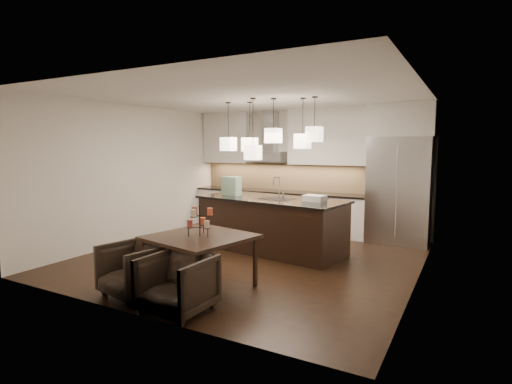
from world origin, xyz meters
The scene contains 37 objects.
floor centered at (0.00, 0.00, -0.01)m, with size 5.50×5.50×0.02m, color black.
ceiling centered at (0.00, 0.00, 2.81)m, with size 5.50×5.50×0.02m, color white.
wall_back centered at (0.00, 2.76, 1.40)m, with size 5.50×0.02×2.80m, color silver.
wall_front centered at (0.00, -2.76, 1.40)m, with size 5.50×0.02×2.80m, color silver.
wall_left centered at (-2.76, 0.00, 1.40)m, with size 0.02×5.50×2.80m, color silver.
wall_right centered at (2.76, 0.00, 1.40)m, with size 0.02×5.50×2.80m, color silver.
refrigerator centered at (2.10, 2.38, 1.07)m, with size 1.20×0.72×2.15m, color #B7B7BA.
fridge_panel centered at (2.10, 2.38, 2.47)m, with size 1.26×0.72×0.65m, color silver.
lower_cabinets centered at (-0.62, 2.43, 0.44)m, with size 4.21×0.62×0.88m, color silver.
countertop centered at (-0.62, 2.43, 0.90)m, with size 4.21×0.66×0.04m, color black.
backsplash centered at (-0.62, 2.73, 1.24)m, with size 4.21×0.02×0.63m, color tan.
upper_cab_left centered at (-2.10, 2.57, 2.17)m, with size 1.25×0.35×1.25m, color silver.
upper_cab_right centered at (0.55, 2.57, 2.17)m, with size 1.86×0.35×1.25m, color silver.
hood_canopy centered at (-0.93, 2.48, 1.72)m, with size 0.90×0.52×0.24m, color #B7B7BA.
hood_chimney centered at (-0.93, 2.59, 2.32)m, with size 0.30×0.28×0.96m, color #B7B7BA.
fruit_bowl centered at (-1.79, 2.38, 0.95)m, with size 0.26×0.26×0.06m, color silver.
island_body centered at (0.10, 0.61, 0.48)m, with size 2.71×1.09×0.96m, color black.
island_top centered at (0.10, 0.61, 0.98)m, with size 2.80×1.17×0.04m, color black.
faucet centered at (0.22, 0.70, 1.20)m, with size 0.11×0.26×0.41m, color silver, non-canonical shape.
tote_bag centered at (-0.80, 0.65, 1.18)m, with size 0.37×0.20×0.37m, color #1A5E3F.
food_container centered at (0.97, 0.58, 1.05)m, with size 0.37×0.26×0.11m, color silver.
dining_table centered at (0.13, -1.66, 0.37)m, with size 1.24×1.24×0.74m, color black, non-canonical shape.
candelabra centered at (0.13, -1.66, 0.96)m, with size 0.36×0.36×0.43m, color black, non-canonical shape.
candle_a centered at (0.27, -1.68, 0.92)m, with size 0.08×0.08×0.10m, color beige.
candle_b centered at (0.09, -1.53, 0.92)m, with size 0.08×0.08×0.10m, color #E0562F.
candle_c centered at (0.04, -1.76, 0.92)m, with size 0.08×0.08×0.10m, color #9C3A31.
candle_d centered at (0.26, -1.59, 1.07)m, with size 0.08×0.08×0.10m, color #E0562F.
candle_e centered at (0.01, -1.61, 1.07)m, with size 0.08×0.08×0.10m, color #9C3A31.
candle_f centered at (0.13, -1.79, 1.07)m, with size 0.08×0.08×0.10m, color beige.
armchair_left centered at (-0.47, -2.29, 0.35)m, with size 0.74×0.77×0.70m, color black.
armchair_right centered at (0.39, -2.47, 0.35)m, with size 0.74×0.76×0.70m, color black.
pendant_a centered at (-0.81, 0.56, 2.00)m, with size 0.24×0.24×0.26m, color beige.
pendant_b centered at (-0.41, 0.70, 1.99)m, with size 0.24×0.24×0.26m, color beige.
pendant_c centered at (0.24, 0.41, 2.15)m, with size 0.24×0.24×0.26m, color beige.
pendant_d centered at (0.71, 0.61, 2.05)m, with size 0.24×0.24×0.26m, color beige.
pendant_e centered at (0.96, 0.53, 2.17)m, with size 0.24×0.24×0.26m, color beige.
pendant_f centered at (-0.06, 0.20, 1.85)m, with size 0.24×0.24×0.26m, color beige.
Camera 1 is at (3.38, -6.01, 1.96)m, focal length 28.00 mm.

